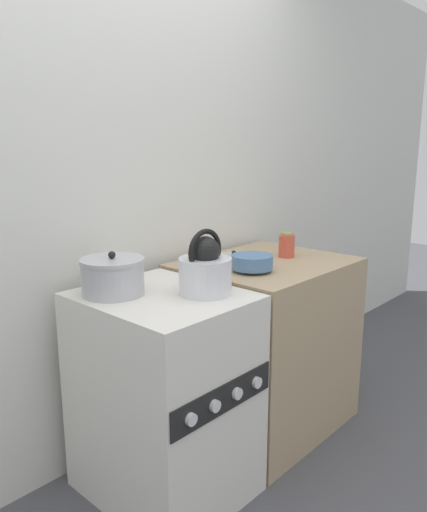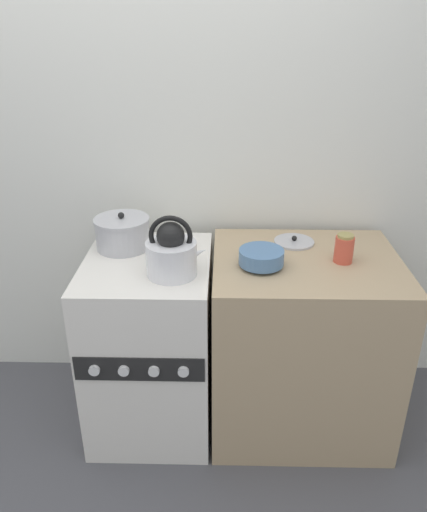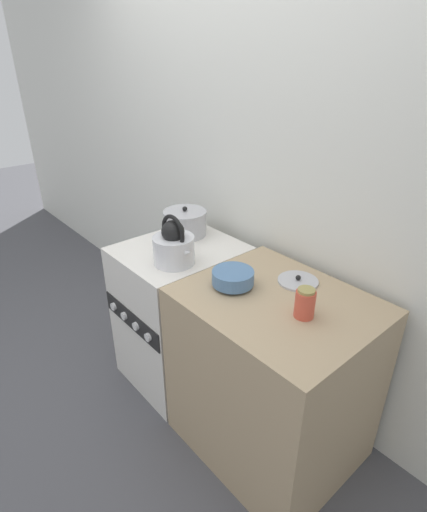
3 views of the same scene
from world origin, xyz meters
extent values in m
cube|color=silver|center=(0.00, 0.73, 1.25)|extent=(7.00, 0.06, 2.50)
cube|color=silver|center=(0.00, 0.32, 0.42)|extent=(0.54, 0.64, 0.84)
cube|color=black|center=(0.00, 0.00, 0.52)|extent=(0.52, 0.01, 0.11)
cylinder|color=silver|center=(-0.18, -0.01, 0.52)|extent=(0.04, 0.02, 0.04)
cylinder|color=silver|center=(-0.06, -0.01, 0.52)|extent=(0.04, 0.02, 0.04)
cylinder|color=silver|center=(0.06, -0.01, 0.52)|extent=(0.04, 0.02, 0.04)
cylinder|color=silver|center=(0.18, -0.01, 0.52)|extent=(0.04, 0.02, 0.04)
cube|color=tan|center=(0.69, 0.33, 0.43)|extent=(0.80, 0.66, 0.85)
cylinder|color=silver|center=(0.12, 0.20, 0.91)|extent=(0.20, 0.20, 0.14)
sphere|color=black|center=(0.12, 0.20, 1.01)|extent=(0.11, 0.11, 0.11)
torus|color=black|center=(0.12, 0.20, 1.01)|extent=(0.17, 0.02, 0.17)
cone|color=silver|center=(0.22, 0.20, 0.93)|extent=(0.10, 0.04, 0.08)
cylinder|color=#B2B2B7|center=(-0.12, 0.46, 0.90)|extent=(0.24, 0.24, 0.13)
cylinder|color=#B2B2B7|center=(-0.12, 0.46, 0.97)|extent=(0.24, 0.24, 0.01)
sphere|color=black|center=(-0.12, 0.46, 1.00)|extent=(0.03, 0.03, 0.03)
cylinder|color=#4C729E|center=(0.48, 0.26, 0.86)|extent=(0.08, 0.08, 0.01)
cylinder|color=#4C729E|center=(0.48, 0.26, 0.89)|extent=(0.18, 0.18, 0.06)
cylinder|color=#CC4C38|center=(0.83, 0.31, 0.91)|extent=(0.08, 0.08, 0.11)
cylinder|color=#998C4C|center=(0.83, 0.31, 0.97)|extent=(0.07, 0.07, 0.01)
cylinder|color=#B2B2B7|center=(0.65, 0.51, 0.86)|extent=(0.18, 0.18, 0.01)
sphere|color=black|center=(0.65, 0.51, 0.87)|extent=(0.02, 0.02, 0.02)
camera|label=1|loc=(-1.22, -1.07, 1.40)|focal=35.00mm
camera|label=2|loc=(0.33, -1.58, 1.78)|focal=35.00mm
camera|label=3|loc=(1.58, -0.79, 1.77)|focal=28.00mm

